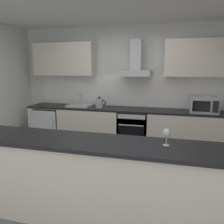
{
  "coord_description": "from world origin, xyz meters",
  "views": [
    {
      "loc": [
        0.97,
        -3.1,
        1.75
      ],
      "look_at": [
        0.03,
        0.39,
        1.05
      ],
      "focal_mm": 37.6,
      "sensor_mm": 36.0,
      "label": 1
    }
  ],
  "objects_px": {
    "wine_glass": "(167,134)",
    "microwave": "(204,105)",
    "kettle": "(99,103)",
    "range_hood": "(136,65)",
    "oven": "(134,130)",
    "refrigerator": "(51,126)",
    "sink": "(80,105)"
  },
  "relations": [
    {
      "from": "sink",
      "to": "kettle",
      "type": "xyz_separation_m",
      "value": [
        0.46,
        -0.04,
        0.08
      ]
    },
    {
      "from": "microwave",
      "to": "kettle",
      "type": "height_order",
      "value": "microwave"
    },
    {
      "from": "range_hood",
      "to": "wine_glass",
      "type": "bearing_deg",
      "value": -73.17
    },
    {
      "from": "refrigerator",
      "to": "kettle",
      "type": "distance_m",
      "value": 1.31
    },
    {
      "from": "refrigerator",
      "to": "microwave",
      "type": "bearing_deg",
      "value": -0.45
    },
    {
      "from": "kettle",
      "to": "range_hood",
      "type": "distance_m",
      "value": 1.08
    },
    {
      "from": "wine_glass",
      "to": "microwave",
      "type": "bearing_deg",
      "value": 75.52
    },
    {
      "from": "wine_glass",
      "to": "oven",
      "type": "bearing_deg",
      "value": 107.72
    },
    {
      "from": "kettle",
      "to": "sink",
      "type": "bearing_deg",
      "value": 174.49
    },
    {
      "from": "refrigerator",
      "to": "wine_glass",
      "type": "distance_m",
      "value": 3.56
    },
    {
      "from": "kettle",
      "to": "oven",
      "type": "bearing_deg",
      "value": 2.64
    },
    {
      "from": "refrigerator",
      "to": "sink",
      "type": "relative_size",
      "value": 1.7
    },
    {
      "from": "microwave",
      "to": "oven",
      "type": "bearing_deg",
      "value": 178.79
    },
    {
      "from": "oven",
      "to": "kettle",
      "type": "xyz_separation_m",
      "value": [
        -0.73,
        -0.03,
        0.55
      ]
    },
    {
      "from": "microwave",
      "to": "range_hood",
      "type": "distance_m",
      "value": 1.52
    },
    {
      "from": "range_hood",
      "to": "sink",
      "type": "bearing_deg",
      "value": -174.32
    },
    {
      "from": "refrigerator",
      "to": "sink",
      "type": "xyz_separation_m",
      "value": [
        0.71,
        0.01,
        0.5
      ]
    },
    {
      "from": "oven",
      "to": "range_hood",
      "type": "relative_size",
      "value": 1.11
    },
    {
      "from": "sink",
      "to": "microwave",
      "type": "bearing_deg",
      "value": -0.89
    },
    {
      "from": "oven",
      "to": "refrigerator",
      "type": "bearing_deg",
      "value": -179.92
    },
    {
      "from": "kettle",
      "to": "refrigerator",
      "type": "bearing_deg",
      "value": 178.49
    },
    {
      "from": "microwave",
      "to": "range_hood",
      "type": "height_order",
      "value": "range_hood"
    },
    {
      "from": "sink",
      "to": "range_hood",
      "type": "xyz_separation_m",
      "value": [
        1.19,
        0.12,
        0.86
      ]
    },
    {
      "from": "refrigerator",
      "to": "microwave",
      "type": "relative_size",
      "value": 1.7
    },
    {
      "from": "wine_glass",
      "to": "refrigerator",
      "type": "bearing_deg",
      "value": 138.96
    },
    {
      "from": "sink",
      "to": "range_hood",
      "type": "bearing_deg",
      "value": 5.68
    },
    {
      "from": "wine_glass",
      "to": "sink",
      "type": "bearing_deg",
      "value": 129.84
    },
    {
      "from": "refrigerator",
      "to": "microwave",
      "type": "xyz_separation_m",
      "value": [
        3.22,
        -0.03,
        0.62
      ]
    },
    {
      "from": "kettle",
      "to": "range_hood",
      "type": "relative_size",
      "value": 0.4
    },
    {
      "from": "microwave",
      "to": "sink",
      "type": "height_order",
      "value": "microwave"
    },
    {
      "from": "sink",
      "to": "range_hood",
      "type": "relative_size",
      "value": 0.69
    },
    {
      "from": "sink",
      "to": "kettle",
      "type": "relative_size",
      "value": 1.73
    }
  ]
}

